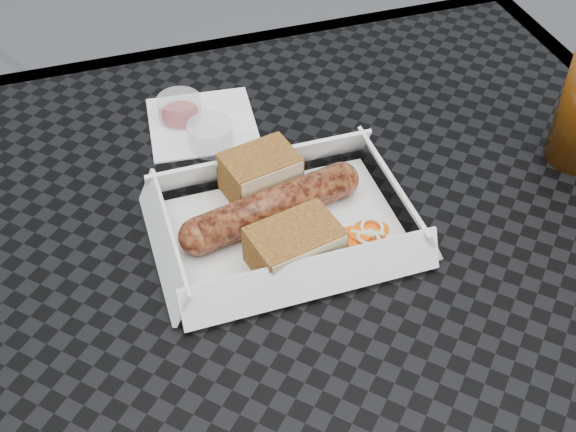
# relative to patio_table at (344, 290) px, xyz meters

# --- Properties ---
(patio_table) EXTENTS (0.80, 0.80, 0.74)m
(patio_table) POSITION_rel_patio_table_xyz_m (0.00, 0.00, 0.00)
(patio_table) COLOR black
(patio_table) RESTS_ON ground
(food_tray) EXTENTS (0.22, 0.15, 0.00)m
(food_tray) POSITION_rel_patio_table_xyz_m (-0.05, 0.03, 0.08)
(food_tray) COLOR white
(food_tray) RESTS_ON patio_table
(bratwurst) EXTENTS (0.19, 0.07, 0.04)m
(bratwurst) POSITION_rel_patio_table_xyz_m (-0.06, 0.04, 0.10)
(bratwurst) COLOR brown
(bratwurst) RESTS_ON food_tray
(bread_near) EXTENTS (0.08, 0.07, 0.05)m
(bread_near) POSITION_rel_patio_table_xyz_m (-0.06, 0.09, 0.10)
(bread_near) COLOR olive
(bread_near) RESTS_ON food_tray
(bread_far) EXTENTS (0.09, 0.07, 0.04)m
(bread_far) POSITION_rel_patio_table_xyz_m (-0.06, -0.01, 0.10)
(bread_far) COLOR olive
(bread_far) RESTS_ON food_tray
(veg_garnish) EXTENTS (0.03, 0.03, 0.00)m
(veg_garnish) POSITION_rel_patio_table_xyz_m (0.02, -0.00, 0.08)
(veg_garnish) COLOR #F95C0A
(veg_garnish) RESTS_ON food_tray
(napkin) EXTENTS (0.13, 0.13, 0.00)m
(napkin) POSITION_rel_patio_table_xyz_m (-0.09, 0.22, 0.08)
(napkin) COLOR white
(napkin) RESTS_ON patio_table
(condiment_cup_sauce) EXTENTS (0.05, 0.05, 0.03)m
(condiment_cup_sauce) POSITION_rel_patio_table_xyz_m (-0.11, 0.24, 0.09)
(condiment_cup_sauce) COLOR maroon
(condiment_cup_sauce) RESTS_ON patio_table
(condiment_cup_empty) EXTENTS (0.05, 0.05, 0.03)m
(condiment_cup_empty) POSITION_rel_patio_table_xyz_m (-0.09, 0.18, 0.09)
(condiment_cup_empty) COLOR silver
(condiment_cup_empty) RESTS_ON patio_table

